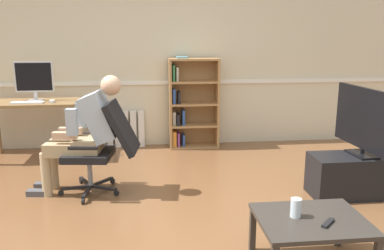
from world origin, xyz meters
name	(u,v)px	position (x,y,z in m)	size (l,w,h in m)	color
ground_plane	(185,227)	(0.00, 0.00, 0.00)	(18.00, 18.00, 0.00)	brown
back_wall	(168,52)	(0.00, 2.65, 1.35)	(12.00, 0.13, 2.70)	beige
computer_desk	(32,111)	(-1.80, 2.15, 0.63)	(1.16, 0.57, 0.76)	olive
imac_monitor	(34,78)	(-1.75, 2.23, 1.05)	(0.49, 0.14, 0.51)	silver
keyboard	(27,103)	(-1.80, 2.01, 0.77)	(0.40, 0.12, 0.02)	white
computer_mouse	(52,101)	(-1.51, 2.03, 0.77)	(0.06, 0.10, 0.03)	white
bookshelf	(191,104)	(0.30, 2.45, 0.62)	(0.70, 0.29, 1.30)	#AD7F4C
radiator	(118,129)	(-0.74, 2.54, 0.26)	(0.76, 0.08, 0.53)	white
office_chair	(104,144)	(-0.75, 0.86, 0.52)	(0.85, 0.62, 0.96)	black
person_seated	(84,132)	(-0.94, 0.88, 0.65)	(1.00, 0.43, 1.22)	tan
tv_stand	(360,175)	(1.83, 0.51, 0.21)	(1.01, 0.40, 0.42)	black
tv_screen	(365,121)	(1.84, 0.51, 0.78)	(0.22, 0.99, 0.68)	black
coffee_table	(311,224)	(0.82, -0.69, 0.33)	(0.75, 0.60, 0.38)	#332D28
drinking_glass	(296,208)	(0.71, -0.65, 0.45)	(0.08, 0.08, 0.13)	silver
spare_remote	(328,223)	(0.89, -0.79, 0.39)	(0.04, 0.15, 0.02)	black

